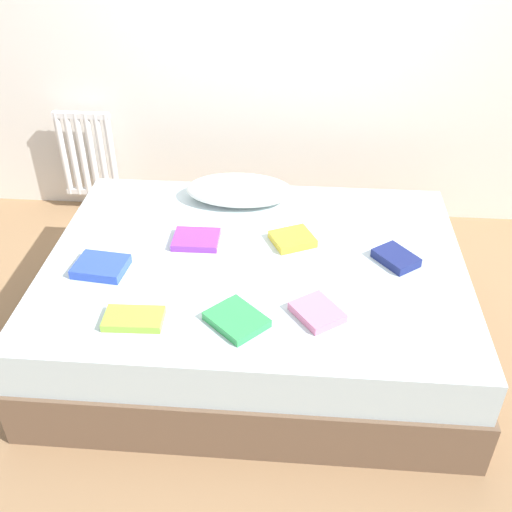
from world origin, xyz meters
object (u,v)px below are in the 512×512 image
object	(u,v)px
textbook_purple	(196,239)
textbook_blue	(101,267)
bed	(255,300)
textbook_yellow	(293,239)
textbook_green	(237,320)
textbook_pink	(317,312)
radiator	(88,155)
pillow	(239,190)
textbook_navy	(396,258)
textbook_lime	(134,319)

from	to	relation	value
textbook_purple	textbook_blue	bearing A→B (deg)	-147.03
bed	textbook_yellow	xyz separation A→B (m)	(0.17, 0.15, 0.27)
textbook_purple	textbook_green	bearing A→B (deg)	-66.35
textbook_pink	textbook_purple	world-z (taller)	textbook_pink
radiator	textbook_pink	xyz separation A→B (m)	(1.49, -1.59, 0.10)
textbook_pink	textbook_purple	size ratio (longest dim) A/B	0.89
bed	radiator	world-z (taller)	radiator
pillow	textbook_green	world-z (taller)	pillow
textbook_purple	bed	bearing A→B (deg)	-21.68
textbook_yellow	textbook_green	bearing A→B (deg)	-134.41
radiator	textbook_purple	xyz separation A→B (m)	(0.90, -1.09, 0.10)
textbook_yellow	textbook_navy	size ratio (longest dim) A/B	0.99
textbook_yellow	textbook_purple	bearing A→B (deg)	159.13
radiator	textbook_blue	xyz separation A→B (m)	(0.51, -1.35, 0.10)
radiator	textbook_yellow	xyz separation A→B (m)	(1.37, -1.05, 0.10)
textbook_navy	textbook_blue	bearing A→B (deg)	-120.42
textbook_pink	textbook_yellow	distance (m)	0.55
textbook_blue	textbook_green	world-z (taller)	textbook_blue
textbook_pink	textbook_blue	bearing A→B (deg)	-139.67
pillow	textbook_pink	xyz separation A→B (m)	(0.42, -0.93, -0.05)
radiator	pillow	world-z (taller)	radiator
textbook_pink	textbook_green	world-z (taller)	textbook_pink
textbook_blue	textbook_green	size ratio (longest dim) A/B	1.01
textbook_green	textbook_purple	bearing A→B (deg)	158.19
pillow	textbook_green	xyz separation A→B (m)	(0.09, -1.00, -0.05)
radiator	textbook_purple	bearing A→B (deg)	-50.24
textbook_lime	textbook_navy	size ratio (longest dim) A/B	1.24
textbook_green	pillow	bearing A→B (deg)	139.01
bed	textbook_purple	distance (m)	0.42
textbook_lime	radiator	bearing A→B (deg)	111.73
textbook_navy	pillow	bearing A→B (deg)	-160.99
pillow	textbook_lime	distance (m)	1.08
bed	textbook_purple	xyz separation A→B (m)	(-0.30, 0.11, 0.27)
bed	textbook_purple	size ratio (longest dim) A/B	9.02
textbook_pink	textbook_yellow	xyz separation A→B (m)	(-0.12, 0.54, 0.00)
textbook_lime	textbook_purple	world-z (taller)	textbook_purple
bed	textbook_yellow	world-z (taller)	textbook_yellow
radiator	textbook_navy	distance (m)	2.20
textbook_green	textbook_navy	size ratio (longest dim) A/B	1.16
textbook_blue	pillow	bearing A→B (deg)	57.02
textbook_yellow	textbook_purple	xyz separation A→B (m)	(-0.47, -0.04, -0.00)
radiator	textbook_blue	bearing A→B (deg)	-69.44
textbook_blue	textbook_purple	xyz separation A→B (m)	(0.40, 0.26, -0.01)
bed	textbook_pink	distance (m)	0.55
textbook_pink	textbook_navy	world-z (taller)	textbook_navy
bed	textbook_navy	size ratio (longest dim) A/B	10.25
textbook_green	textbook_lime	xyz separation A→B (m)	(-0.42, -0.03, -0.00)
bed	radiator	size ratio (longest dim) A/B	3.44
radiator	textbook_green	xyz separation A→B (m)	(1.16, -1.66, 0.10)
textbook_blue	textbook_pink	distance (m)	1.01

